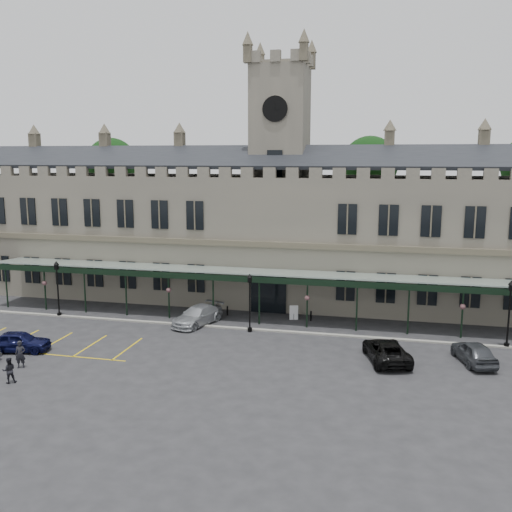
% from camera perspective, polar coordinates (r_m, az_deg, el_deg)
% --- Properties ---
extents(ground, '(140.00, 140.00, 0.00)m').
position_cam_1_polar(ground, '(41.34, -1.92, -9.64)').
color(ground, '#262628').
extents(station_building, '(60.00, 10.36, 17.30)m').
position_cam_1_polar(station_building, '(54.96, 2.35, 2.22)').
color(station_building, '#625D51').
rests_on(station_building, ground).
extents(clock_tower, '(5.60, 5.60, 24.80)m').
position_cam_1_polar(clock_tower, '(54.55, 2.42, 9.16)').
color(clock_tower, '#625D51').
rests_on(clock_tower, ground).
extents(canopy, '(50.00, 4.10, 4.30)m').
position_cam_1_polar(canopy, '(47.60, 0.40, -3.97)').
color(canopy, '#8C9E93').
rests_on(canopy, ground).
extents(kerb, '(60.00, 0.40, 0.12)m').
position_cam_1_polar(kerb, '(46.38, -0.14, -7.35)').
color(kerb, gray).
rests_on(kerb, ground).
extents(parking_markings, '(16.00, 6.00, 0.01)m').
position_cam_1_polar(parking_markings, '(45.60, -19.87, -8.35)').
color(parking_markings, gold).
rests_on(parking_markings, ground).
extents(tree_behind_left, '(6.00, 6.00, 16.00)m').
position_cam_1_polar(tree_behind_left, '(70.39, -14.24, 8.81)').
color(tree_behind_left, '#332314').
rests_on(tree_behind_left, ground).
extents(tree_behind_mid, '(6.00, 6.00, 16.00)m').
position_cam_1_polar(tree_behind_mid, '(62.64, 11.28, 8.82)').
color(tree_behind_mid, '#332314').
rests_on(tree_behind_mid, ground).
extents(lamp_post_left, '(0.47, 0.47, 4.95)m').
position_cam_1_polar(lamp_post_left, '(52.43, -19.24, -2.64)').
color(lamp_post_left, black).
rests_on(lamp_post_left, ground).
extents(lamp_post_mid, '(0.45, 0.45, 4.75)m').
position_cam_1_polar(lamp_post_mid, '(45.28, -0.63, -4.16)').
color(lamp_post_mid, black).
rests_on(lamp_post_mid, ground).
extents(lamp_post_right, '(0.48, 0.48, 5.06)m').
position_cam_1_polar(lamp_post_right, '(45.38, 24.02, -4.77)').
color(lamp_post_right, black).
rests_on(lamp_post_right, ground).
extents(traffic_cone, '(0.40, 0.40, 0.63)m').
position_cam_1_polar(traffic_cone, '(40.31, 13.90, -9.99)').
color(traffic_cone, '#E45F07').
rests_on(traffic_cone, ground).
extents(sign_board, '(0.73, 0.22, 1.26)m').
position_cam_1_polar(sign_board, '(49.19, 3.80, -5.68)').
color(sign_board, black).
rests_on(sign_board, ground).
extents(bollard_left, '(0.15, 0.15, 0.84)m').
position_cam_1_polar(bollard_left, '(50.51, -2.87, -5.49)').
color(bollard_left, black).
rests_on(bollard_left, ground).
extents(bollard_right, '(0.15, 0.15, 0.85)m').
position_cam_1_polar(bollard_right, '(49.02, 5.51, -5.99)').
color(bollard_right, black).
rests_on(bollard_right, ground).
extents(car_left_a, '(4.64, 2.61, 1.49)m').
position_cam_1_polar(car_left_a, '(44.71, -22.60, -7.89)').
color(car_left_a, '#0B0E33').
rests_on(car_left_a, ground).
extents(car_taxi, '(3.72, 5.68, 1.53)m').
position_cam_1_polar(car_taxi, '(47.95, -5.87, -5.94)').
color(car_taxi, '#AAADB2').
rests_on(car_taxi, ground).
extents(car_van, '(3.78, 5.80, 1.48)m').
position_cam_1_polar(car_van, '(40.49, 12.91, -9.21)').
color(car_van, black).
rests_on(car_van, ground).
extents(car_right_a, '(2.96, 4.83, 1.54)m').
position_cam_1_polar(car_right_a, '(41.79, 20.96, -8.99)').
color(car_right_a, '#3A3D42').
rests_on(car_right_a, ground).
extents(person_a, '(0.78, 0.64, 1.84)m').
position_cam_1_polar(person_a, '(41.31, -22.50, -9.09)').
color(person_a, black).
rests_on(person_a, ground).
extents(person_b, '(1.01, 0.98, 1.64)m').
position_cam_1_polar(person_b, '(39.00, -23.47, -10.44)').
color(person_b, black).
rests_on(person_b, ground).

